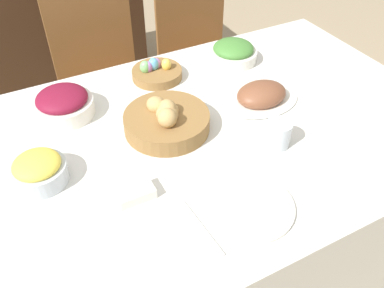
% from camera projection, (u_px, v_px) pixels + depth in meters
% --- Properties ---
extents(ground_plane, '(12.00, 12.00, 0.00)m').
position_uv_depth(ground_plane, '(186.00, 265.00, 1.79)').
color(ground_plane, tan).
extents(dining_table, '(1.85, 1.06, 0.74)m').
position_uv_depth(dining_table, '(185.00, 211.00, 1.55)').
color(dining_table, silver).
rests_on(dining_table, ground).
extents(chair_far_center, '(0.43, 0.43, 0.96)m').
position_uv_depth(chair_far_center, '(104.00, 74.00, 2.03)').
color(chair_far_center, brown).
rests_on(chair_far_center, ground).
extents(chair_far_right, '(0.44, 0.44, 0.96)m').
position_uv_depth(chair_far_right, '(201.00, 49.00, 2.22)').
color(chair_far_right, brown).
rests_on(chair_far_right, ground).
extents(sideboard, '(1.29, 0.44, 0.95)m').
position_uv_depth(sideboard, '(36.00, 21.00, 2.57)').
color(sideboard, '#3D2616').
rests_on(sideboard, ground).
extents(bread_basket, '(0.28, 0.28, 0.12)m').
position_uv_depth(bread_basket, '(167.00, 120.00, 1.31)').
color(bread_basket, olive).
rests_on(bread_basket, dining_table).
extents(egg_basket, '(0.19, 0.19, 0.08)m').
position_uv_depth(egg_basket, '(156.00, 72.00, 1.56)').
color(egg_basket, olive).
rests_on(egg_basket, dining_table).
extents(ham_platter, '(0.29, 0.20, 0.08)m').
position_uv_depth(ham_platter, '(261.00, 96.00, 1.44)').
color(ham_platter, white).
rests_on(ham_platter, dining_table).
extents(pineapple_bowl, '(0.16, 0.16, 0.09)m').
position_uv_depth(pineapple_bowl, '(39.00, 170.00, 1.14)').
color(pineapple_bowl, silver).
rests_on(pineapple_bowl, dining_table).
extents(beet_salad_bowl, '(0.20, 0.20, 0.10)m').
position_uv_depth(beet_salad_bowl, '(63.00, 104.00, 1.37)').
color(beet_salad_bowl, white).
rests_on(beet_salad_bowl, dining_table).
extents(green_salad_bowl, '(0.19, 0.19, 0.08)m').
position_uv_depth(green_salad_bowl, '(233.00, 52.00, 1.65)').
color(green_salad_bowl, white).
rests_on(green_salad_bowl, dining_table).
extents(dinner_plate, '(0.24, 0.24, 0.01)m').
position_uv_depth(dinner_plate, '(249.00, 206.00, 1.09)').
color(dinner_plate, white).
rests_on(dinner_plate, dining_table).
extents(fork, '(0.02, 0.20, 0.00)m').
position_uv_depth(fork, '(202.00, 227.00, 1.04)').
color(fork, silver).
rests_on(fork, dining_table).
extents(knife, '(0.02, 0.20, 0.00)m').
position_uv_depth(knife, '(293.00, 188.00, 1.14)').
color(knife, silver).
rests_on(knife, dining_table).
extents(spoon, '(0.02, 0.20, 0.00)m').
position_uv_depth(spoon, '(301.00, 185.00, 1.15)').
color(spoon, silver).
rests_on(spoon, dining_table).
extents(drinking_cup, '(0.08, 0.08, 0.08)m').
position_uv_depth(drinking_cup, '(278.00, 134.00, 1.26)').
color(drinking_cup, silver).
rests_on(drinking_cup, dining_table).
extents(butter_dish, '(0.10, 0.06, 0.03)m').
position_uv_depth(butter_dish, '(135.00, 193.00, 1.11)').
color(butter_dish, white).
rests_on(butter_dish, dining_table).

